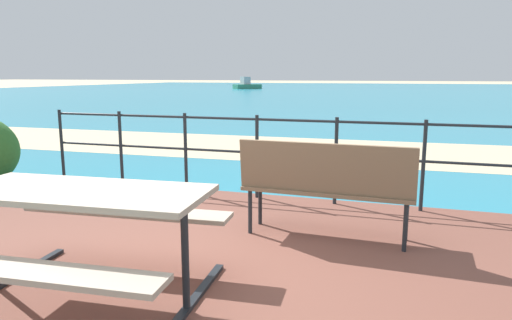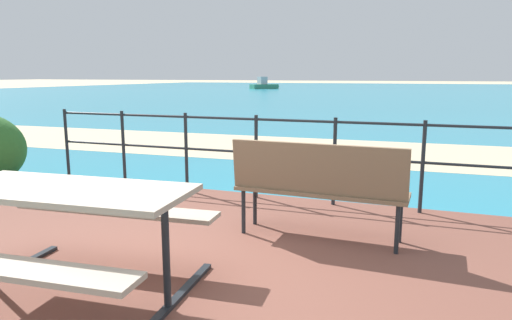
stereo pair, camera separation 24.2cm
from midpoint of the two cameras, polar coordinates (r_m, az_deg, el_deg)
name	(u,v)px [view 1 (the left image)]	position (r m, az deg, el deg)	size (l,w,h in m)	color
ground_plane	(164,281)	(3.87, -13.00, -14.22)	(240.00, 240.00, 0.00)	beige
patio_paving	(164,277)	(3.86, -13.02, -13.81)	(6.40, 5.20, 0.06)	brown
sea_water	(385,93)	(43.08, 15.30, 7.92)	(90.00, 90.00, 0.01)	teal
beach_strip	(318,150)	(10.09, 6.88, 1.26)	(54.00, 3.43, 0.01)	beige
picnic_table	(82,216)	(3.40, -22.41, -6.41)	(1.81, 1.56, 0.79)	tan
park_bench	(326,182)	(4.35, 6.95, -2.64)	(1.62, 0.47, 0.94)	#7A6047
railing_fence	(257,147)	(5.81, -1.08, 1.56)	(5.94, 0.04, 1.05)	#1E2328
boat_mid	(247,85)	(53.45, -1.20, 9.15)	(3.00, 3.31, 1.35)	#338466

